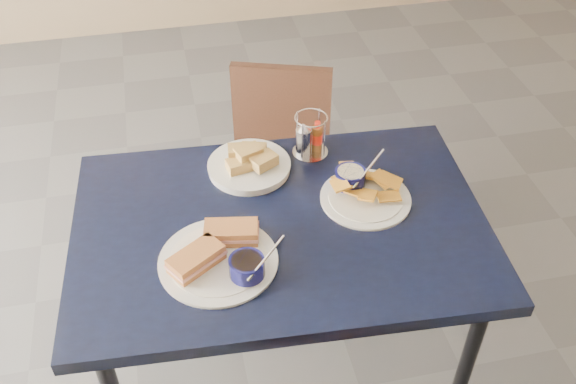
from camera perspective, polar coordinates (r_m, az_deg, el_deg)
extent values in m
plane|color=#4A4A4E|center=(2.45, -4.43, -12.44)|extent=(6.00, 6.00, 0.00)
cube|color=black|center=(1.77, -0.68, -3.16)|extent=(1.18, 0.83, 0.04)
cylinder|color=black|center=(2.01, 15.57, -14.57)|extent=(0.04, 0.04, 0.71)
cylinder|color=black|center=(2.25, -14.62, -6.45)|extent=(0.04, 0.04, 0.71)
cylinder|color=black|center=(2.35, 9.67, -2.82)|extent=(0.04, 0.04, 0.71)
cube|color=black|center=(2.45, -1.02, 0.92)|extent=(0.47, 0.46, 0.04)
cylinder|color=black|center=(2.47, -3.75, -5.18)|extent=(0.03, 0.03, 0.36)
cylinder|color=black|center=(2.51, 3.06, -4.13)|extent=(0.03, 0.03, 0.36)
cylinder|color=black|center=(2.67, -4.74, -0.85)|extent=(0.03, 0.03, 0.36)
cylinder|color=black|center=(2.71, 1.56, 0.05)|extent=(0.03, 0.03, 0.36)
cube|color=black|center=(2.45, -1.83, 7.09)|extent=(0.36, 0.15, 0.39)
cylinder|color=white|center=(1.66, -6.22, -6.09)|extent=(0.31, 0.31, 0.01)
cylinder|color=white|center=(1.66, -6.24, -5.96)|extent=(0.25, 0.25, 0.00)
cube|color=#BF7B44|center=(1.63, -8.17, -5.92)|extent=(0.16, 0.14, 0.04)
cube|color=#DF9988|center=(1.64, -8.16, -6.03)|extent=(0.16, 0.14, 0.01)
cube|color=#BF7B44|center=(1.69, -5.07, -3.60)|extent=(0.15, 0.09, 0.04)
cube|color=#DF9988|center=(1.69, -5.06, -3.70)|extent=(0.16, 0.10, 0.01)
cylinder|color=#0A0B3B|center=(1.60, -3.68, -6.66)|extent=(0.09, 0.09, 0.05)
cylinder|color=black|center=(1.59, -3.70, -6.27)|extent=(0.08, 0.08, 0.01)
cylinder|color=silver|center=(1.56, -1.98, -5.88)|extent=(0.11, 0.07, 0.08)
cylinder|color=white|center=(1.84, 6.90, -0.56)|extent=(0.26, 0.26, 0.01)
cylinder|color=white|center=(1.83, 6.91, -0.44)|extent=(0.21, 0.21, 0.00)
cube|color=gold|center=(1.89, 6.80, 1.33)|extent=(0.08, 0.07, 0.03)
cube|color=gold|center=(1.82, 6.12, -0.28)|extent=(0.08, 0.08, 0.03)
cube|color=gold|center=(1.82, 8.94, -0.41)|extent=(0.07, 0.05, 0.01)
cube|color=gold|center=(1.86, 9.05, 0.75)|extent=(0.08, 0.07, 0.03)
cube|color=gold|center=(1.85, 8.36, 0.94)|extent=(0.07, 0.08, 0.02)
cube|color=gold|center=(1.79, 7.09, -0.48)|extent=(0.07, 0.08, 0.02)
cube|color=gold|center=(1.82, 4.99, 0.83)|extent=(0.07, 0.08, 0.02)
cube|color=gold|center=(1.80, 4.63, 0.44)|extent=(0.05, 0.07, 0.03)
cube|color=gold|center=(1.85, 5.45, 1.95)|extent=(0.05, 0.07, 0.01)
cylinder|color=#0A0B3B|center=(1.85, 5.54, 1.26)|extent=(0.09, 0.09, 0.05)
cylinder|color=beige|center=(1.84, 5.57, 1.64)|extent=(0.08, 0.08, 0.01)
cylinder|color=silver|center=(1.82, 7.16, 2.08)|extent=(0.11, 0.07, 0.08)
cylinder|color=white|center=(1.92, -3.47, 2.20)|extent=(0.24, 0.24, 0.02)
cylinder|color=white|center=(1.92, -3.48, 2.44)|extent=(0.20, 0.20, 0.00)
cube|color=tan|center=(1.89, -4.30, 2.39)|extent=(0.08, 0.06, 0.03)
cube|color=tan|center=(1.93, -3.07, 3.65)|extent=(0.09, 0.07, 0.03)
cube|color=tan|center=(1.88, -2.16, 2.78)|extent=(0.09, 0.08, 0.03)
cube|color=tan|center=(1.91, -4.22, 3.59)|extent=(0.08, 0.06, 0.03)
cube|color=tan|center=(1.89, -3.53, 3.45)|extent=(0.09, 0.07, 0.03)
cylinder|color=silver|center=(1.99, 1.98, 3.58)|extent=(0.11, 0.11, 0.01)
cylinder|color=silver|center=(1.98, 2.75, 5.84)|extent=(0.01, 0.01, 0.13)
cylinder|color=silver|center=(1.97, 0.83, 5.61)|extent=(0.01, 0.01, 0.13)
cylinder|color=silver|center=(1.92, 1.28, 4.44)|extent=(0.01, 0.01, 0.13)
cylinder|color=silver|center=(1.93, 3.25, 4.69)|extent=(0.01, 0.01, 0.13)
torus|color=silver|center=(1.91, 2.07, 6.60)|extent=(0.10, 0.10, 0.00)
cylinder|color=silver|center=(1.96, 1.38, 4.55)|extent=(0.05, 0.05, 0.08)
cone|color=silver|center=(1.93, 1.41, 5.82)|extent=(0.04, 0.04, 0.02)
cylinder|color=brown|center=(1.97, 2.60, 4.79)|extent=(0.03, 0.03, 0.08)
cylinder|color=red|center=(1.97, 2.60, 4.79)|extent=(0.03, 0.03, 0.03)
cylinder|color=red|center=(1.94, 2.65, 6.01)|extent=(0.02, 0.02, 0.02)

